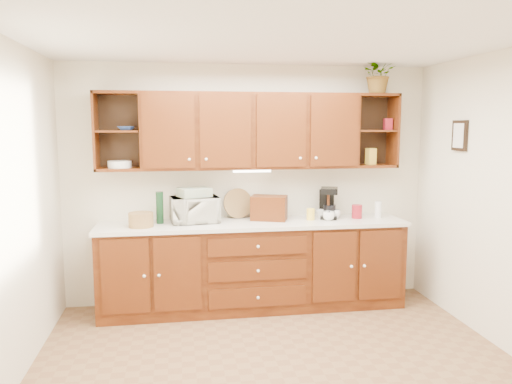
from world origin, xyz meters
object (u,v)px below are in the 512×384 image
object	(u,v)px
microwave	(195,210)
coffee_maker	(329,203)
bread_box	(269,208)
potted_plant	(379,74)

from	to	relation	value
microwave	coffee_maker	distance (m)	1.46
bread_box	microwave	bearing A→B (deg)	-160.25
microwave	bread_box	world-z (taller)	microwave
microwave	bread_box	distance (m)	0.80
microwave	coffee_maker	bearing A→B (deg)	-7.04
potted_plant	microwave	bearing A→B (deg)	-179.73
bread_box	potted_plant	xyz separation A→B (m)	(1.19, 0.00, 1.43)
microwave	bread_box	xyz separation A→B (m)	(0.80, 0.01, -0.00)
coffee_maker	potted_plant	distance (m)	1.49
microwave	coffee_maker	xyz separation A→B (m)	(1.46, 0.02, 0.03)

